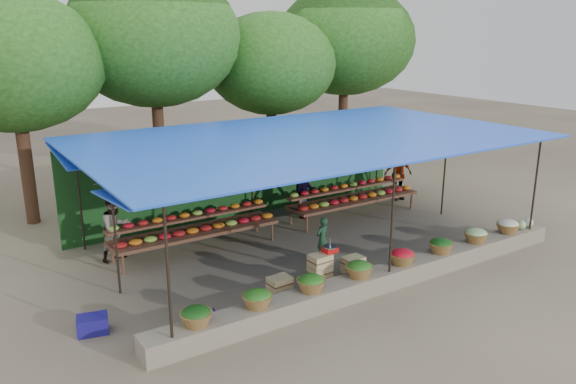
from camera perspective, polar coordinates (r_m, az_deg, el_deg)
ground at (r=14.24m, az=2.18°, el=-5.56°), size 60.00×60.00×0.00m
stone_curb at (r=12.20m, az=9.72°, el=-8.59°), size 10.60×0.55×0.40m
stall_canopy at (r=13.54m, az=2.14°, el=5.13°), size 10.80×6.60×2.82m
produce_baskets at (r=11.99m, az=9.45°, el=-7.13°), size 8.98×0.58×0.34m
netting_backdrop at (r=16.41m, az=-4.12°, el=1.92°), size 10.60×0.06×2.50m
tree_row at (r=18.77m, az=-7.45°, el=14.26°), size 16.51×5.50×7.12m
fruit_table_left at (r=13.99m, az=-9.42°, el=-3.52°), size 4.21×0.95×0.93m
fruit_table_right at (r=16.51m, az=6.62°, el=-0.37°), size 4.21×0.95×0.93m
crate_counter at (r=11.90m, az=3.15°, el=-8.44°), size 2.36×0.36×0.77m
weighing_scale at (r=11.85m, az=4.28°, el=-5.78°), size 0.29×0.29×0.31m
vendor_seated at (r=13.26m, az=3.51°, el=-4.78°), size 0.44×0.35×1.06m
customer_left at (r=13.76m, az=-17.11°, el=-3.55°), size 0.92×0.82×1.59m
customer_mid at (r=16.15m, az=1.79°, el=0.40°), size 1.32×1.20×1.78m
customer_right at (r=18.32m, az=11.11°, el=1.81°), size 1.04×0.62×1.67m
blue_crate_front at (r=10.64m, az=-8.41°, el=-12.81°), size 0.48×0.37×0.27m
blue_crate_back at (r=10.94m, az=-19.22°, el=-12.60°), size 0.61×0.50×0.32m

